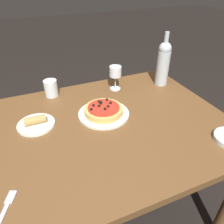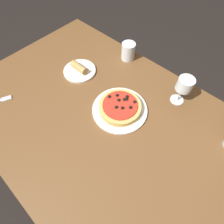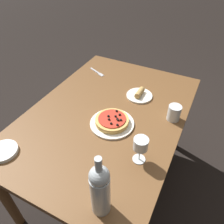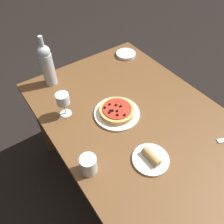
{
  "view_description": "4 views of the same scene",
  "coord_description": "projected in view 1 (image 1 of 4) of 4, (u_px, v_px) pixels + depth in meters",
  "views": [
    {
      "loc": [
        -0.25,
        -0.79,
        1.36
      ],
      "look_at": [
        0.1,
        0.03,
        0.76
      ],
      "focal_mm": 35.0,
      "sensor_mm": 36.0,
      "label": 1
    },
    {
      "loc": [
        0.35,
        -0.28,
        1.42
      ],
      "look_at": [
        0.07,
        0.03,
        0.75
      ],
      "focal_mm": 28.0,
      "sensor_mm": 36.0,
      "label": 2
    },
    {
      "loc": [
        0.91,
        0.49,
        1.61
      ],
      "look_at": [
        0.09,
        0.08,
        0.83
      ],
      "focal_mm": 35.0,
      "sensor_mm": 36.0,
      "label": 3
    },
    {
      "loc": [
        -0.58,
        0.57,
        1.64
      ],
      "look_at": [
        0.04,
        0.13,
        0.81
      ],
      "focal_mm": 35.0,
      "sensor_mm": 36.0,
      "label": 4
    }
  ],
  "objects": [
    {
      "name": "ground_plane",
      "position": [
        99.0,
        213.0,
        1.44
      ],
      "size": [
        14.0,
        14.0,
        0.0
      ],
      "primitive_type": "plane",
      "color": "black"
    },
    {
      "name": "dining_table",
      "position": [
        95.0,
        141.0,
        1.08
      ],
      "size": [
        1.31,
        0.91,
        0.72
      ],
      "color": "brown",
      "rests_on": "ground_plane"
    },
    {
      "name": "dinner_plate",
      "position": [
        104.0,
        114.0,
        1.11
      ],
      "size": [
        0.26,
        0.26,
        0.01
      ],
      "color": "white",
      "rests_on": "dining_table"
    },
    {
      "name": "pizza",
      "position": [
        104.0,
        110.0,
        1.1
      ],
      "size": [
        0.2,
        0.2,
        0.05
      ],
      "color": "tan",
      "rests_on": "dinner_plate"
    },
    {
      "name": "wine_glass",
      "position": [
        115.0,
        73.0,
        1.29
      ],
      "size": [
        0.07,
        0.07,
        0.15
      ],
      "color": "silver",
      "rests_on": "dining_table"
    },
    {
      "name": "wine_bottle",
      "position": [
        163.0,
        63.0,
        1.33
      ],
      "size": [
        0.08,
        0.08,
        0.33
      ],
      "color": "#B2BCC1",
      "rests_on": "dining_table"
    },
    {
      "name": "water_cup",
      "position": [
        51.0,
        88.0,
        1.26
      ],
      "size": [
        0.08,
        0.08,
        0.1
      ],
      "color": "silver",
      "rests_on": "dining_table"
    },
    {
      "name": "fork",
      "position": [
        5.0,
        210.0,
        0.68
      ],
      "size": [
        0.08,
        0.16,
        0.0
      ],
      "rotation": [
        0.0,
        0.0,
        1.15
      ],
      "color": "#B7B7BC",
      "rests_on": "dining_table"
    },
    {
      "name": "side_plate",
      "position": [
        36.0,
        123.0,
        1.04
      ],
      "size": [
        0.18,
        0.18,
        0.05
      ],
      "color": "white",
      "rests_on": "dining_table"
    }
  ]
}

